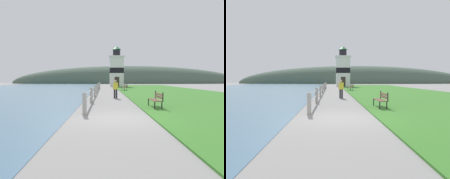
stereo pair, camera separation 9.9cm
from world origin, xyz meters
TOP-DOWN VIEW (x-y plane):
  - ground_plane at (0.00, 0.00)m, footprint 160.00×160.00m
  - grass_verge at (7.50, 18.12)m, footprint 12.00×54.35m
  - seawall_railing at (-1.40, 15.90)m, footprint 0.18×29.98m
  - park_bench_near at (2.41, 3.07)m, footprint 0.48×1.72m
  - park_bench_midway at (2.27, 20.77)m, footprint 0.64×2.00m
  - lighthouse at (1.98, 36.54)m, footprint 3.23×3.23m
  - person_strolling at (0.43, 9.27)m, footprint 0.42×0.29m
  - distant_hillside at (8.00, 66.23)m, footprint 80.00×16.00m

SIDE VIEW (x-z plane):
  - ground_plane at x=0.00m, z-range 0.00..0.00m
  - distant_hillside at x=8.00m, z-range -6.00..6.00m
  - grass_verge at x=7.50m, z-range 0.00..0.06m
  - park_bench_near at x=2.41m, z-range 0.07..1.01m
  - park_bench_midway at x=2.27m, z-range 0.07..1.01m
  - seawall_railing at x=-1.40m, z-range 0.09..1.11m
  - person_strolling at x=0.43m, z-range 0.07..1.62m
  - lighthouse at x=1.98m, z-range -0.59..7.78m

